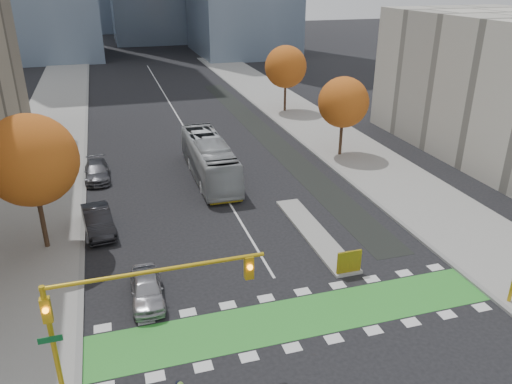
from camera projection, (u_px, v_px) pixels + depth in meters
ground at (310, 338)px, 22.62m from camera, size 300.00×300.00×0.00m
sidewalk_west at (34, 197)px, 36.53m from camera, size 7.00×120.00×0.15m
sidewalk_east at (365, 160)px, 43.68m from camera, size 7.00×120.00×0.15m
curb_west at (84, 192)px, 37.45m from camera, size 0.30×120.00×0.16m
curb_east at (328, 164)px, 42.75m from camera, size 0.30×120.00×0.16m
bike_crossing at (298, 317)px, 23.94m from camera, size 20.00×3.00×0.01m
centre_line at (177, 115)px, 57.64m from camera, size 0.15×70.00×0.01m
bike_lane_paint at (265, 134)px, 50.87m from camera, size 2.50×50.00×0.01m
median_island at (314, 233)px, 31.53m from camera, size 1.60×10.00×0.16m
hazard_board at (349, 262)px, 27.04m from camera, size 1.40×0.12×1.30m
tree_west at (31, 160)px, 27.68m from camera, size 5.20×5.20×8.22m
tree_east_near at (343, 102)px, 43.10m from camera, size 4.40×4.40×7.08m
tree_east_far at (286, 67)px, 57.08m from camera, size 4.80×4.80×7.65m
traffic_signal_west at (121, 301)px, 18.45m from camera, size 8.53×0.56×5.20m
bus at (209, 159)px, 39.67m from camera, size 2.75×11.49×3.20m
parked_car_a at (147, 289)px, 24.93m from camera, size 1.71×4.04×1.36m
parked_car_b at (98, 221)px, 31.55m from camera, size 2.19×4.85×1.55m
parked_car_c at (97, 171)px, 39.64m from camera, size 1.89×4.61×1.34m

